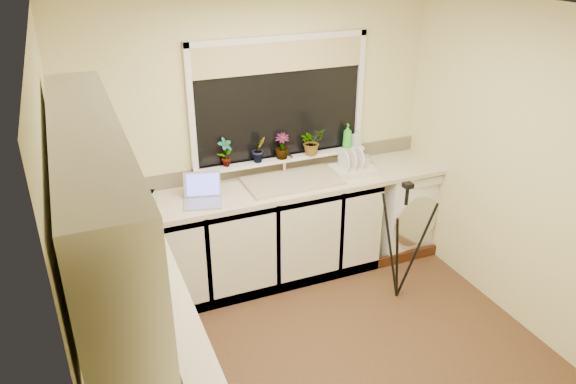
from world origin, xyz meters
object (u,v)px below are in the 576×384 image
Objects in this scene: dish_rack at (353,170)px; plant_b at (259,149)px; soap_bottle_green at (347,136)px; soap_bottle_clear at (356,138)px; kettle at (143,261)px; plant_a at (226,152)px; washing_machine at (398,205)px; plant_d at (312,141)px; laptop at (203,195)px; cup_back at (365,161)px; tripod at (402,242)px; microwave at (122,224)px; plant_c at (282,146)px; steel_jar at (133,324)px.

dish_rack is 1.67× the size of plant_b.
soap_bottle_green is 1.35× the size of soap_bottle_clear.
kettle is 0.87× the size of plant_a.
kettle is at bearing -165.49° from washing_machine.
plant_d reaches higher than plant_b.
plant_a is 1.13× the size of plant_b.
plant_b is at bearing 39.28° from laptop.
laptop is 0.67m from plant_b.
plant_a reaches higher than washing_machine.
laptop reaches higher than cup_back.
plant_d is (-0.41, 0.92, 0.63)m from tripod.
plant_a is (0.96, 0.70, 0.13)m from microwave.
soap_bottle_green is 0.10m from soap_bottle_clear.
soap_bottle_green is (1.45, 0.28, 0.21)m from laptop.
plant_a is 1.52× the size of soap_bottle_clear.
plant_b is at bearing -179.07° from soap_bottle_green.
microwave is (-2.16, 0.24, 0.51)m from tripod.
cup_back is (2.25, 0.58, -0.10)m from microwave.
tripod is at bearing -93.30° from soap_bottle_clear.
plant_b is 0.94× the size of plant_d.
soap_bottle_green reaches higher than soap_bottle_clear.
dish_rack is 0.81m from tripod.
microwave is 3.15× the size of soap_bottle_clear.
washing_machine is at bearing 76.47° from tripod.
tripod is 1.13m from soap_bottle_green.
plant_a reaches higher than cup_back.
washing_machine is 3.60× the size of plant_d.
microwave is (-0.67, -0.43, 0.09)m from laptop.
cup_back is (0.03, -0.12, -0.19)m from soap_bottle_clear.
washing_machine is 2.29× the size of dish_rack.
laptop is 1.58m from cup_back.
tripod is 4.78× the size of soap_bottle_green.
dish_rack is 0.68m from plant_c.
laptop is 1.61× the size of plant_b.
plant_b is (1.33, 1.69, 0.21)m from steel_jar.
plant_a reaches higher than laptop.
plant_a reaches higher than plant_b.
cup_back is (0.50, -0.10, -0.22)m from plant_d.
soap_bottle_green is (0.37, 0.03, -0.01)m from plant_d.
kettle is at bearing -155.89° from tripod.
microwave is 1.62m from plant_c.
steel_jar reaches higher than cup_back.
kettle is at bearing -109.21° from laptop.
soap_bottle_clear reaches higher than tripod.
soap_bottle_green is at bearing 4.01° from plant_d.
tripod is at bearing -87.77° from soap_bottle_green.
soap_bottle_clear is at bearing 0.05° from plant_a.
steel_jar is 0.48× the size of plant_d.
soap_bottle_clear is at bearing 1.21° from plant_c.
plant_b is at bearing 173.52° from cup_back.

